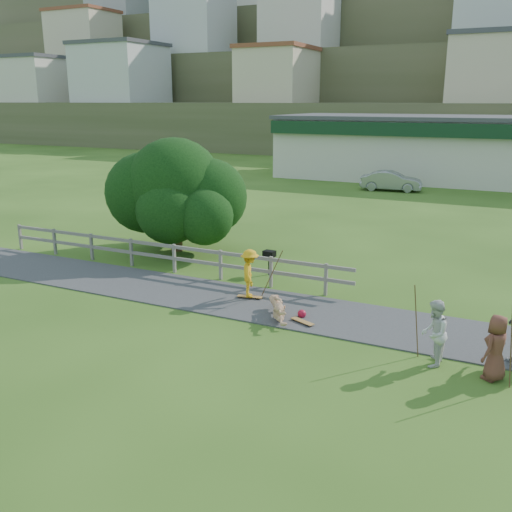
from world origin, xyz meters
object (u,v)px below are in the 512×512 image
Objects in this scene: spectator_c at (496,348)px; bbq at (269,263)px; car_silver at (391,181)px; skater_fallen at (279,308)px; tree at (175,206)px; skater_rider at (250,276)px; spectator_a at (434,333)px.

spectator_c is 1.72× the size of bbq.
spectator_c is at bearing -169.91° from car_silver.
bbq is (-2.11, 3.92, 0.13)m from skater_fallen.
tree is (-7.19, 5.40, 1.63)m from skater_fallen.
skater_rider is 2.85m from bbq.
skater_rider is at bearing -81.18° from spectator_c.
skater_fallen is at bearing -104.71° from spectator_a.
skater_rider is 6.58m from spectator_a.
car_silver is (-1.27, 25.21, -0.08)m from skater_rider.
car_silver reaches higher than skater_fallen.
bbq is (-0.58, 2.77, -0.33)m from skater_rider.
skater_rider is 7.96m from spectator_c.
skater_fallen is 0.42× the size of car_silver.
skater_rider is at bearing 175.26° from car_silver.
car_silver is 22.46m from bbq.
spectator_a is 1.42m from spectator_c.
skater_fallen is at bearing -155.41° from skater_rider.
bbq is (5.08, -1.47, -1.50)m from tree.
bbq is (0.69, -22.44, -0.25)m from car_silver.
spectator_a is (6.16, -2.32, 0.05)m from skater_rider.
car_silver is (-8.84, 27.68, -0.09)m from spectator_c.
spectator_a reaches higher than skater_fallen.
skater_rider is at bearing -73.06° from bbq.
skater_rider is 1.00× the size of spectator_c.
car_silver is at bearing 78.19° from tree.
bbq is (-6.74, 5.09, -0.37)m from spectator_a.
spectator_c is at bearing 83.48° from spectator_a.
spectator_c is at bearing -27.55° from bbq.
car_silver is (-7.43, 27.53, -0.13)m from spectator_a.
bbq reaches higher than skater_fallen.
spectator_c is (6.03, -1.31, 0.46)m from skater_fallen.
spectator_c is at bearing -26.90° from tree.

